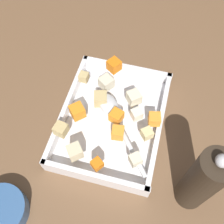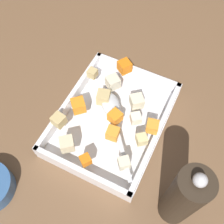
# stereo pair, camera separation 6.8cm
# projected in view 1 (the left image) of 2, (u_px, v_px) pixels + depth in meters

# --- Properties ---
(ground_plane) EXTENTS (4.00, 4.00, 0.00)m
(ground_plane) POSITION_uv_depth(u_px,v_px,m) (112.00, 127.00, 0.73)
(ground_plane) COLOR brown
(baking_dish) EXTENTS (0.34, 0.26, 0.05)m
(baking_dish) POSITION_uv_depth(u_px,v_px,m) (112.00, 121.00, 0.72)
(baking_dish) COLOR silver
(baking_dish) RESTS_ON ground_plane
(carrot_chunk_corner_nw) EXTENTS (0.03, 0.03, 0.02)m
(carrot_chunk_corner_nw) POSITION_uv_depth(u_px,v_px,m) (99.00, 164.00, 0.61)
(carrot_chunk_corner_nw) COLOR orange
(carrot_chunk_corner_nw) RESTS_ON baking_dish
(carrot_chunk_near_right) EXTENTS (0.05, 0.05, 0.03)m
(carrot_chunk_near_right) POSITION_uv_depth(u_px,v_px,m) (77.00, 111.00, 0.68)
(carrot_chunk_near_right) COLOR orange
(carrot_chunk_near_right) RESTS_ON baking_dish
(carrot_chunk_front_center) EXTENTS (0.04, 0.04, 0.03)m
(carrot_chunk_front_center) POSITION_uv_depth(u_px,v_px,m) (117.00, 115.00, 0.68)
(carrot_chunk_front_center) COLOR orange
(carrot_chunk_front_center) RESTS_ON baking_dish
(carrot_chunk_far_left) EXTENTS (0.03, 0.03, 0.03)m
(carrot_chunk_far_left) POSITION_uv_depth(u_px,v_px,m) (118.00, 133.00, 0.65)
(carrot_chunk_far_left) COLOR orange
(carrot_chunk_far_left) RESTS_ON baking_dish
(carrot_chunk_rim_edge) EXTENTS (0.04, 0.04, 0.03)m
(carrot_chunk_rim_edge) POSITION_uv_depth(u_px,v_px,m) (114.00, 65.00, 0.75)
(carrot_chunk_rim_edge) COLOR orange
(carrot_chunk_rim_edge) RESTS_ON baking_dish
(carrot_chunk_corner_sw) EXTENTS (0.03, 0.03, 0.03)m
(carrot_chunk_corner_sw) POSITION_uv_depth(u_px,v_px,m) (154.00, 119.00, 0.67)
(carrot_chunk_corner_sw) COLOR orange
(carrot_chunk_corner_sw) RESTS_ON baking_dish
(potato_chunk_mid_right) EXTENTS (0.04, 0.04, 0.03)m
(potato_chunk_mid_right) POSITION_uv_depth(u_px,v_px,m) (135.00, 160.00, 0.62)
(potato_chunk_mid_right) COLOR beige
(potato_chunk_mid_right) RESTS_ON baking_dish
(potato_chunk_under_handle) EXTENTS (0.04, 0.04, 0.03)m
(potato_chunk_under_handle) POSITION_uv_depth(u_px,v_px,m) (75.00, 152.00, 0.63)
(potato_chunk_under_handle) COLOR beige
(potato_chunk_under_handle) RESTS_ON baking_dish
(potato_chunk_near_spoon) EXTENTS (0.03, 0.03, 0.03)m
(potato_chunk_near_spoon) POSITION_uv_depth(u_px,v_px,m) (61.00, 129.00, 0.66)
(potato_chunk_near_spoon) COLOR tan
(potato_chunk_near_spoon) RESTS_ON baking_dish
(potato_chunk_heap_side) EXTENTS (0.03, 0.03, 0.02)m
(potato_chunk_heap_side) POSITION_uv_depth(u_px,v_px,m) (147.00, 133.00, 0.65)
(potato_chunk_heap_side) COLOR #E0CC89
(potato_chunk_heap_side) RESTS_ON baking_dish
(potato_chunk_far_right) EXTENTS (0.04, 0.04, 0.03)m
(potato_chunk_far_right) POSITION_uv_depth(u_px,v_px,m) (134.00, 97.00, 0.70)
(potato_chunk_far_right) COLOR beige
(potato_chunk_far_right) RESTS_ON baking_dish
(potato_chunk_mid_left) EXTENTS (0.04, 0.04, 0.03)m
(potato_chunk_mid_left) POSITION_uv_depth(u_px,v_px,m) (101.00, 99.00, 0.70)
(potato_chunk_mid_left) COLOR tan
(potato_chunk_mid_left) RESTS_ON baking_dish
(potato_chunk_back_center) EXTENTS (0.02, 0.02, 0.02)m
(potato_chunk_back_center) POSITION_uv_depth(u_px,v_px,m) (84.00, 77.00, 0.74)
(potato_chunk_back_center) COLOR tan
(potato_chunk_back_center) RESTS_ON baking_dish
(parsnip_chunk_center) EXTENTS (0.04, 0.04, 0.03)m
(parsnip_chunk_center) POSITION_uv_depth(u_px,v_px,m) (137.00, 114.00, 0.68)
(parsnip_chunk_center) COLOR silver
(parsnip_chunk_center) RESTS_ON baking_dish
(parsnip_chunk_corner_ne) EXTENTS (0.05, 0.05, 0.03)m
(parsnip_chunk_corner_ne) POSITION_uv_depth(u_px,v_px,m) (106.00, 83.00, 0.72)
(parsnip_chunk_corner_ne) COLOR beige
(parsnip_chunk_corner_ne) RESTS_ON baking_dish
(serving_spoon) EXTENTS (0.20, 0.17, 0.02)m
(serving_spoon) POSITION_uv_depth(u_px,v_px,m) (111.00, 109.00, 0.69)
(serving_spoon) COLOR silver
(serving_spoon) RESTS_ON baking_dish
(pepper_mill) EXTENTS (0.07, 0.07, 0.24)m
(pepper_mill) POSITION_uv_depth(u_px,v_px,m) (201.00, 181.00, 0.54)
(pepper_mill) COLOR #2D2319
(pepper_mill) RESTS_ON ground_plane
(small_prep_bowl) EXTENTS (0.11, 0.11, 0.04)m
(small_prep_bowl) POSITION_uv_depth(u_px,v_px,m) (1.00, 211.00, 0.60)
(small_prep_bowl) COLOR #33598C
(small_prep_bowl) RESTS_ON ground_plane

